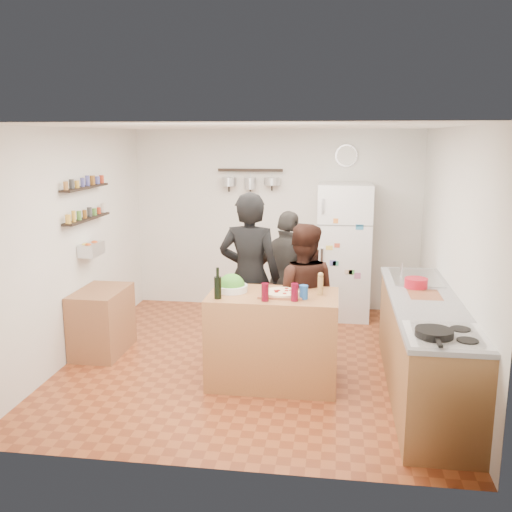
% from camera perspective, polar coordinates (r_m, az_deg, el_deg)
% --- Properties ---
extents(room_shell, '(4.20, 4.20, 4.20)m').
position_cam_1_polar(room_shell, '(6.36, 0.37, 1.41)').
color(room_shell, brown).
rests_on(room_shell, ground).
extents(prep_island, '(1.25, 0.72, 0.91)m').
position_cam_1_polar(prep_island, '(5.66, 1.71, -8.28)').
color(prep_island, '#9F683A').
rests_on(prep_island, floor).
extents(pizza_board, '(0.42, 0.34, 0.02)m').
position_cam_1_polar(pizza_board, '(5.49, 2.55, -3.83)').
color(pizza_board, brown).
rests_on(pizza_board, prep_island).
extents(pizza, '(0.34, 0.34, 0.02)m').
position_cam_1_polar(pizza, '(5.49, 2.55, -3.64)').
color(pizza, beige).
rests_on(pizza, pizza_board).
extents(salad_bowl, '(0.32, 0.32, 0.06)m').
position_cam_1_polar(salad_bowl, '(5.62, -2.47, -3.23)').
color(salad_bowl, silver).
rests_on(salad_bowl, prep_island).
extents(wine_bottle, '(0.07, 0.07, 0.21)m').
position_cam_1_polar(wine_bottle, '(5.36, -3.84, -3.19)').
color(wine_bottle, black).
rests_on(wine_bottle, prep_island).
extents(wine_glass_near, '(0.07, 0.07, 0.17)m').
position_cam_1_polar(wine_glass_near, '(5.27, 0.91, -3.64)').
color(wine_glass_near, '#530716').
rests_on(wine_glass_near, prep_island).
extents(wine_glass_far, '(0.07, 0.07, 0.17)m').
position_cam_1_polar(wine_glass_far, '(5.29, 3.88, -3.64)').
color(wine_glass_far, '#59071B').
rests_on(wine_glass_far, prep_island).
extents(pepper_mill, '(0.05, 0.05, 0.18)m').
position_cam_1_polar(pepper_mill, '(5.52, 6.46, -2.98)').
color(pepper_mill, '#A27B44').
rests_on(pepper_mill, prep_island).
extents(salt_canister, '(0.08, 0.08, 0.13)m').
position_cam_1_polar(salt_canister, '(5.36, 4.79, -3.62)').
color(salt_canister, '#1C4E9B').
rests_on(salt_canister, prep_island).
extents(person_left, '(0.70, 0.48, 1.84)m').
position_cam_1_polar(person_left, '(6.15, -0.64, -2.09)').
color(person_left, black).
rests_on(person_left, floor).
extents(person_center, '(0.77, 0.61, 1.54)m').
position_cam_1_polar(person_center, '(5.99, 4.62, -4.01)').
color(person_center, black).
rests_on(person_center, floor).
extents(person_back, '(1.00, 0.76, 1.58)m').
position_cam_1_polar(person_back, '(6.61, 3.26, -2.28)').
color(person_back, '#2B2826').
rests_on(person_back, floor).
extents(counter_run, '(0.63, 2.63, 0.90)m').
position_cam_1_polar(counter_run, '(5.68, 16.48, -8.79)').
color(counter_run, '#9E7042').
rests_on(counter_run, floor).
extents(stove_top, '(0.60, 0.62, 0.02)m').
position_cam_1_polar(stove_top, '(4.64, 18.47, -7.56)').
color(stove_top, white).
rests_on(stove_top, counter_run).
extents(skillet, '(0.29, 0.29, 0.06)m').
position_cam_1_polar(skillet, '(4.55, 17.39, -7.35)').
color(skillet, black).
rests_on(skillet, stove_top).
extents(sink, '(0.50, 0.80, 0.03)m').
position_cam_1_polar(sink, '(6.35, 15.66, -2.15)').
color(sink, silver).
rests_on(sink, counter_run).
extents(cutting_board, '(0.30, 0.40, 0.02)m').
position_cam_1_polar(cutting_board, '(5.71, 16.50, -3.81)').
color(cutting_board, brown).
rests_on(cutting_board, counter_run).
extents(red_bowl, '(0.23, 0.23, 0.10)m').
position_cam_1_polar(red_bowl, '(5.93, 15.71, -2.60)').
color(red_bowl, '#B21424').
rests_on(red_bowl, counter_run).
extents(fridge, '(0.70, 0.68, 1.80)m').
position_cam_1_polar(fridge, '(7.71, 8.75, 0.48)').
color(fridge, white).
rests_on(fridge, floor).
extents(wall_clock, '(0.30, 0.03, 0.30)m').
position_cam_1_polar(wall_clock, '(7.89, 9.02, 9.88)').
color(wall_clock, silver).
rests_on(wall_clock, back_wall).
extents(spice_shelf_lower, '(0.12, 1.00, 0.02)m').
position_cam_1_polar(spice_shelf_lower, '(6.68, -16.53, 3.60)').
color(spice_shelf_lower, black).
rests_on(spice_shelf_lower, left_wall).
extents(spice_shelf_upper, '(0.12, 1.00, 0.02)m').
position_cam_1_polar(spice_shelf_upper, '(6.64, -16.71, 6.59)').
color(spice_shelf_upper, black).
rests_on(spice_shelf_upper, left_wall).
extents(produce_basket, '(0.18, 0.35, 0.14)m').
position_cam_1_polar(produce_basket, '(6.72, -16.13, 0.64)').
color(produce_basket, silver).
rests_on(produce_basket, left_wall).
extents(side_table, '(0.50, 0.80, 0.73)m').
position_cam_1_polar(side_table, '(6.69, -15.14, -6.32)').
color(side_table, '#925F3D').
rests_on(side_table, floor).
extents(pot_rack, '(0.90, 0.04, 0.04)m').
position_cam_1_polar(pot_rack, '(7.91, -0.58, 8.58)').
color(pot_rack, black).
rests_on(pot_rack, back_wall).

